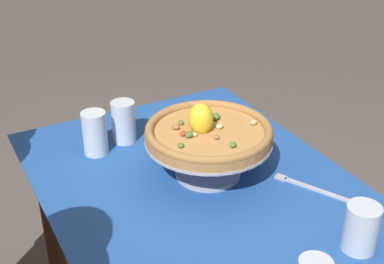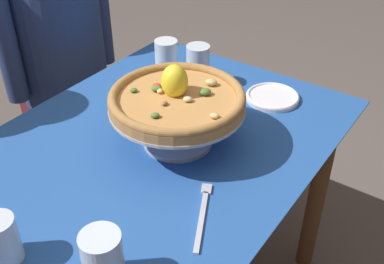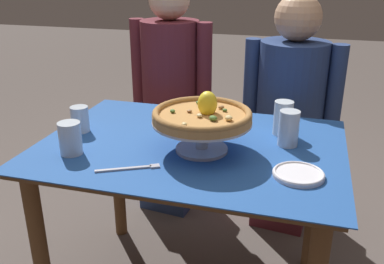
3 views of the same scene
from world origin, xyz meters
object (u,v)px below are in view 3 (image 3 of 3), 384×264
water_glass_front_left (70,140)px  water_glass_back_right (283,120)px  diner_right (289,118)px  pizza_stand (202,131)px  pizza (202,115)px  diner_left (171,104)px  water_glass_side_right (288,131)px  side_plate (298,174)px  water_glass_side_left (80,121)px  dinner_fork (131,168)px

water_glass_front_left → water_glass_back_right: (0.70, 0.39, 0.01)m
diner_right → pizza_stand: bearing=-109.3°
pizza → diner_left: bearing=116.1°
water_glass_side_right → side_plate: 0.25m
water_glass_side_left → side_plate: size_ratio=0.63×
side_plate → diner_left: 1.14m
water_glass_back_right → dinner_fork: (-0.45, -0.45, -0.06)m
water_glass_front_left → water_glass_side_left: size_ratio=1.13×
pizza_stand → diner_left: (-0.38, 0.77, -0.18)m
water_glass_side_right → water_glass_side_left: (-0.81, -0.09, -0.01)m
water_glass_back_right → diner_left: diner_left is taller
pizza → water_glass_side_right: (0.29, 0.14, -0.08)m
side_plate → diner_left: (-0.72, 0.88, -0.11)m
dinner_fork → diner_right: diner_right is taller
diner_left → diner_right: size_ratio=1.05×
pizza → diner_right: size_ratio=0.29×
dinner_fork → diner_left: diner_left is taller
pizza_stand → side_plate: 0.37m
dinner_fork → diner_right: (0.45, 0.97, -0.12)m
water_glass_side_right → diner_left: bearing=136.6°
water_glass_back_right → diner_right: size_ratio=0.11×
pizza_stand → water_glass_side_left: bearing=175.0°
water_glass_front_left → water_glass_side_right: bearing=21.4°
side_plate → dinner_fork: bearing=-169.6°
dinner_fork → water_glass_side_right: bearing=35.4°
dinner_fork → diner_right: 1.08m
pizza_stand → water_glass_side_right: size_ratio=2.65×
water_glass_front_left → pizza_stand: bearing=19.0°
water_glass_side_right → water_glass_back_right: size_ratio=0.99×
pizza_stand → water_glass_back_right: bearing=42.1°
water_glass_side_left → side_plate: (0.86, -0.15, -0.04)m
pizza_stand → water_glass_side_left: 0.52m
water_glass_front_left → diner_right: size_ratio=0.10×
water_glass_side_right → diner_left: diner_left is taller
pizza_stand → diner_right: bearing=70.7°
pizza → water_glass_back_right: pizza is taller
water_glass_back_right → side_plate: water_glass_back_right is taller
water_glass_side_left → dinner_fork: size_ratio=0.52×
water_glass_side_right → side_plate: water_glass_side_right is taller
water_glass_front_left → water_glass_side_left: bearing=111.3°
pizza_stand → diner_left: bearing=116.0°
pizza → water_glass_side_right: bearing=24.7°
dinner_fork → side_plate: bearing=10.4°
pizza_stand → water_glass_side_left: (-0.52, 0.04, -0.03)m
side_plate → dinner_fork: (-0.53, -0.10, -0.01)m
water_glass_side_left → diner_left: size_ratio=0.08×
dinner_fork → diner_right: size_ratio=0.16×
water_glass_side_left → dinner_fork: bearing=-37.2°
diner_left → diner_right: 0.65m
water_glass_side_right → water_glass_side_left: size_ratio=1.29×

